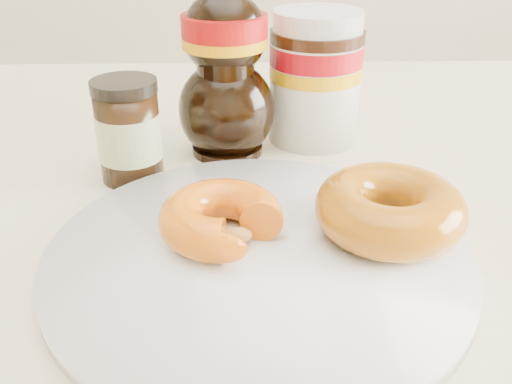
{
  "coord_description": "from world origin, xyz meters",
  "views": [
    {
      "loc": [
        -0.0,
        -0.34,
        1.0
      ],
      "look_at": [
        0.01,
        0.05,
        0.79
      ],
      "focal_mm": 40.0,
      "sensor_mm": 36.0,
      "label": 1
    }
  ],
  "objects_px": {
    "nutella_jar": "(315,72)",
    "dark_jar": "(129,132)",
    "dining_table": "(247,276)",
    "plate": "(258,257)",
    "syrup_bottle": "(225,62)",
    "donut_whole": "(390,209)",
    "donut_bitten": "(221,218)"
  },
  "relations": [
    {
      "from": "nutella_jar",
      "to": "dark_jar",
      "type": "bearing_deg",
      "value": -153.29
    },
    {
      "from": "dining_table",
      "to": "dark_jar",
      "type": "bearing_deg",
      "value": 155.77
    },
    {
      "from": "plate",
      "to": "syrup_bottle",
      "type": "bearing_deg",
      "value": 97.04
    },
    {
      "from": "nutella_jar",
      "to": "plate",
      "type": "bearing_deg",
      "value": -105.77
    },
    {
      "from": "donut_whole",
      "to": "nutella_jar",
      "type": "relative_size",
      "value": 0.81
    },
    {
      "from": "dining_table",
      "to": "syrup_bottle",
      "type": "xyz_separation_m",
      "value": [
        -0.02,
        0.11,
        0.18
      ]
    },
    {
      "from": "dining_table",
      "to": "donut_bitten",
      "type": "xyz_separation_m",
      "value": [
        -0.02,
        -0.08,
        0.11
      ]
    },
    {
      "from": "dining_table",
      "to": "plate",
      "type": "distance_m",
      "value": 0.14
    },
    {
      "from": "nutella_jar",
      "to": "syrup_bottle",
      "type": "relative_size",
      "value": 0.72
    },
    {
      "from": "dining_table",
      "to": "syrup_bottle",
      "type": "relative_size",
      "value": 7.35
    },
    {
      "from": "dining_table",
      "to": "donut_bitten",
      "type": "relative_size",
      "value": 15.22
    },
    {
      "from": "nutella_jar",
      "to": "dining_table",
      "type": "bearing_deg",
      "value": -118.08
    },
    {
      "from": "donut_bitten",
      "to": "dark_jar",
      "type": "relative_size",
      "value": 0.96
    },
    {
      "from": "syrup_bottle",
      "to": "donut_bitten",
      "type": "bearing_deg",
      "value": -90.32
    },
    {
      "from": "donut_whole",
      "to": "dark_jar",
      "type": "distance_m",
      "value": 0.25
    },
    {
      "from": "donut_bitten",
      "to": "nutella_jar",
      "type": "xyz_separation_m",
      "value": [
        0.09,
        0.22,
        0.04
      ]
    },
    {
      "from": "dining_table",
      "to": "donut_whole",
      "type": "relative_size",
      "value": 12.55
    },
    {
      "from": "nutella_jar",
      "to": "dark_jar",
      "type": "relative_size",
      "value": 1.43
    },
    {
      "from": "plate",
      "to": "syrup_bottle",
      "type": "xyz_separation_m",
      "value": [
        -0.03,
        0.21,
        0.09
      ]
    },
    {
      "from": "dining_table",
      "to": "nutella_jar",
      "type": "distance_m",
      "value": 0.22
    },
    {
      "from": "plate",
      "to": "dark_jar",
      "type": "distance_m",
      "value": 0.19
    },
    {
      "from": "dining_table",
      "to": "nutella_jar",
      "type": "height_order",
      "value": "nutella_jar"
    },
    {
      "from": "dining_table",
      "to": "donut_whole",
      "type": "bearing_deg",
      "value": -37.03
    },
    {
      "from": "donut_whole",
      "to": "dark_jar",
      "type": "bearing_deg",
      "value": 149.01
    },
    {
      "from": "donut_whole",
      "to": "nutella_jar",
      "type": "distance_m",
      "value": 0.23
    },
    {
      "from": "dining_table",
      "to": "donut_bitten",
      "type": "distance_m",
      "value": 0.14
    },
    {
      "from": "donut_whole",
      "to": "syrup_bottle",
      "type": "relative_size",
      "value": 0.59
    },
    {
      "from": "syrup_bottle",
      "to": "dark_jar",
      "type": "distance_m",
      "value": 0.12
    },
    {
      "from": "plate",
      "to": "nutella_jar",
      "type": "bearing_deg",
      "value": 74.23
    },
    {
      "from": "syrup_bottle",
      "to": "dark_jar",
      "type": "xyz_separation_m",
      "value": [
        -0.09,
        -0.06,
        -0.05
      ]
    },
    {
      "from": "dining_table",
      "to": "nutella_jar",
      "type": "relative_size",
      "value": 10.19
    },
    {
      "from": "donut_whole",
      "to": "syrup_bottle",
      "type": "bearing_deg",
      "value": 123.79
    }
  ]
}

